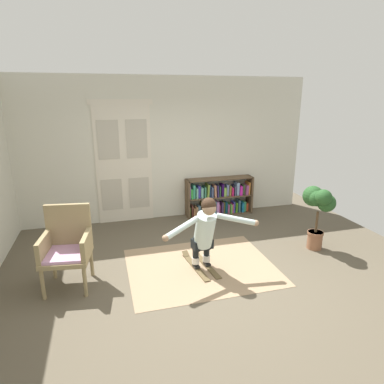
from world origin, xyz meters
The scene contains 9 objects.
ground_plane centered at (0.00, 0.00, 0.00)m, with size 7.20×7.20×0.00m, color brown.
back_wall centered at (0.00, 2.60, 1.45)m, with size 6.00×0.10×2.90m, color beige.
double_door centered at (-0.91, 2.54, 1.23)m, with size 1.22×0.05×2.45m.
rug centered at (0.01, 0.26, 0.00)m, with size 2.19×1.75×0.01m, color #997D5F.
bookshelf centered at (1.06, 2.39, 0.37)m, with size 1.48×0.30×0.82m.
wicker_chair centered at (-1.87, 0.29, 0.58)m, with size 0.68×0.68×1.10m.
potted_plant centered at (2.06, 0.36, 0.78)m, with size 0.43×0.57×1.08m.
skis_pair centered at (0.00, 0.29, 0.02)m, with size 0.38×0.93×0.07m.
person_skier centered at (0.02, 0.12, 0.68)m, with size 1.45×0.64×1.10m.
Camera 1 is at (-1.33, -4.05, 2.51)m, focal length 30.82 mm.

